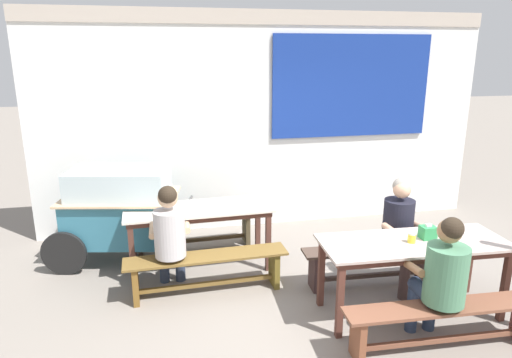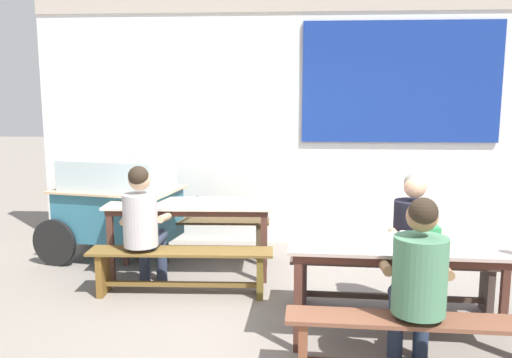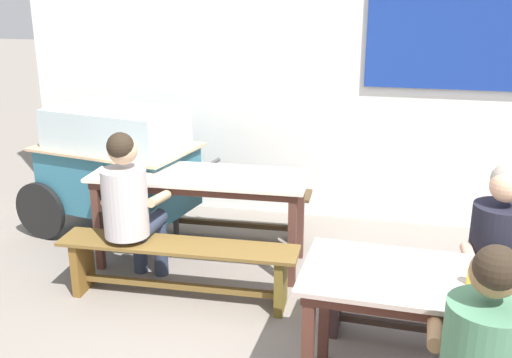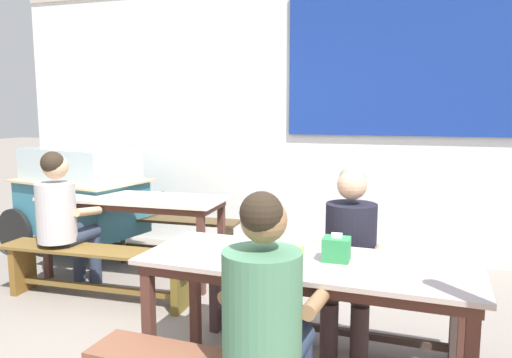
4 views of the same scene
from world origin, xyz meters
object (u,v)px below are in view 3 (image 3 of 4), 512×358
(bench_far_back, at_px, (220,204))
(bench_far_front, at_px, (178,262))
(person_right_near_table, at_px, (499,256))
(bench_near_back, at_px, (465,306))
(dining_table_near, at_px, (480,297))
(food_cart, at_px, (117,162))
(person_near_front, at_px, (482,356))
(person_left_back_turned, at_px, (130,202))
(condiment_jar, at_px, (475,276))
(dining_table_far, at_px, (200,184))

(bench_far_back, relative_size, bench_far_front, 0.95)
(person_right_near_table, bearing_deg, bench_far_front, 172.57)
(bench_near_back, distance_m, person_right_near_table, 0.42)
(dining_table_near, relative_size, bench_far_front, 1.05)
(food_cart, xyz_separation_m, person_near_front, (2.82, -2.43, 0.02))
(person_left_back_turned, bearing_deg, condiment_jar, -21.62)
(person_near_front, height_order, condiment_jar, person_near_front)
(dining_table_far, xyz_separation_m, bench_far_back, (-0.02, 0.62, -0.40))
(condiment_jar, bearing_deg, bench_far_back, 133.00)
(condiment_jar, bearing_deg, food_cart, 146.23)
(bench_near_back, distance_m, person_left_back_turned, 2.38)
(bench_near_back, height_order, food_cart, food_cart)
(bench_near_back, distance_m, condiment_jar, 0.83)
(food_cart, bearing_deg, person_right_near_table, -23.64)
(bench_near_back, xyz_separation_m, person_left_back_turned, (-2.33, 0.26, 0.41))
(condiment_jar, bearing_deg, dining_table_near, 28.27)
(person_left_back_turned, bearing_deg, food_cart, 120.00)
(bench_far_back, bearing_deg, bench_near_back, -35.55)
(dining_table_far, xyz_separation_m, condiment_jar, (1.91, -1.45, 0.13))
(dining_table_near, relative_size, person_near_front, 1.48)
(bench_far_front, height_order, bench_near_back, same)
(bench_far_back, bearing_deg, condiment_jar, -47.00)
(bench_near_back, bearing_deg, dining_table_far, 157.67)
(condiment_jar, bearing_deg, bench_far_front, 156.11)
(dining_table_far, relative_size, person_right_near_table, 1.42)
(bench_far_front, bearing_deg, person_right_near_table, -7.43)
(dining_table_near, height_order, food_cart, food_cart)
(person_near_front, bearing_deg, condiment_jar, 88.16)
(dining_table_near, distance_m, bench_far_back, 2.87)
(bench_far_front, relative_size, condiment_jar, 17.93)
(bench_far_back, height_order, person_right_near_table, person_right_near_table)
(person_left_back_turned, bearing_deg, person_right_near_table, -7.69)
(dining_table_far, xyz_separation_m, dining_table_near, (1.95, -1.43, 0.00))
(dining_table_far, bearing_deg, person_left_back_turned, -122.50)
(bench_far_back, relative_size, bench_near_back, 0.90)
(dining_table_near, xyz_separation_m, condiment_jar, (-0.04, -0.02, 0.13))
(person_right_near_table, height_order, person_left_back_turned, person_left_back_turned)
(dining_table_far, bearing_deg, condiment_jar, -37.26)
(bench_far_front, xyz_separation_m, bench_near_back, (1.96, -0.20, 0.00))
(bench_far_front, bearing_deg, bench_far_back, 91.82)
(dining_table_far, xyz_separation_m, food_cart, (-0.93, 0.45, -0.00))
(person_right_near_table, bearing_deg, dining_table_far, 157.27)
(dining_table_near, distance_m, condiment_jar, 0.13)
(bench_far_front, distance_m, person_right_near_table, 2.16)
(bench_far_back, distance_m, person_near_front, 3.25)
(dining_table_near, distance_m, bench_near_back, 0.73)
(dining_table_far, xyz_separation_m, bench_near_back, (1.98, -0.81, -0.39))
(dining_table_far, height_order, bench_far_front, dining_table_far)
(bench_near_back, bearing_deg, person_near_front, -94.32)
(dining_table_far, height_order, food_cart, food_cart)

